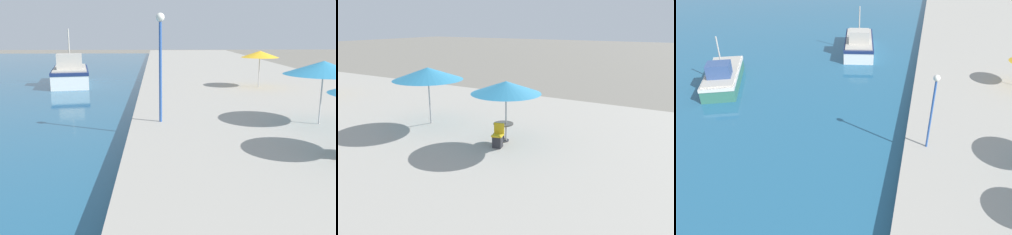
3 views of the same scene
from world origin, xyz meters
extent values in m
cube|color=#235B7F|center=(-28.00, 37.00, 0.02)|extent=(56.00, 90.00, 0.04)
cube|color=#A39E93|center=(8.00, 37.00, 0.36)|extent=(16.00, 90.00, 0.71)
cube|color=#33705B|center=(-15.86, 23.04, 0.64)|extent=(5.19, 7.50, 1.20)
cube|color=silver|center=(-15.86, 23.04, 1.12)|extent=(5.26, 7.59, 0.25)
cube|color=#ADA89E|center=(-15.86, 23.04, 1.29)|extent=(4.77, 6.90, 0.10)
cube|color=#334C7F|center=(-15.37, 21.91, 1.89)|extent=(2.28, 2.15, 1.08)
cylinder|color=#B7B2A8|center=(-15.86, 23.04, 2.79)|extent=(0.12, 0.12, 2.89)
cube|color=white|center=(-6.35, 34.02, 0.72)|extent=(4.38, 8.25, 1.37)
cube|color=navy|center=(-6.35, 34.02, 1.28)|extent=(4.45, 8.34, 0.25)
cube|color=#ADA89E|center=(-6.35, 34.02, 1.46)|extent=(4.03, 7.59, 0.10)
cube|color=#B7B2A8|center=(-6.08, 32.68, 2.12)|extent=(2.33, 2.09, 1.23)
cylinder|color=#B7B2A8|center=(-6.35, 34.02, 3.15)|extent=(0.12, 0.12, 3.28)
cylinder|color=#28519E|center=(1.27, 16.94, 2.81)|extent=(0.12, 0.12, 4.20)
sphere|color=white|center=(1.27, 16.94, 5.09)|extent=(0.36, 0.36, 0.36)
camera|label=1|loc=(1.06, 1.16, 4.50)|focal=40.00mm
camera|label=2|loc=(-3.04, 5.52, 5.30)|focal=35.00mm
camera|label=3|loc=(0.36, 0.51, 12.09)|focal=35.00mm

